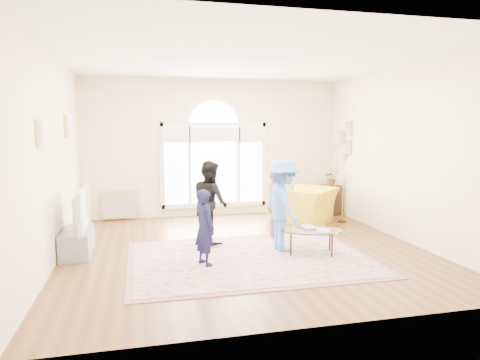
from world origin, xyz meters
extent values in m
plane|color=brown|center=(0.00, 0.00, 0.00)|extent=(6.00, 6.00, 0.00)
plane|color=#FAEBC2|center=(0.00, 3.00, 1.60)|extent=(6.00, 0.00, 6.00)
plane|color=#FAEBC2|center=(0.00, -3.00, 1.60)|extent=(6.00, 0.00, 6.00)
plane|color=#FAEBC2|center=(-3.00, 0.00, 1.60)|extent=(0.00, 6.00, 6.00)
plane|color=#FAEBC2|center=(3.00, 0.00, 1.60)|extent=(0.00, 6.00, 6.00)
plane|color=white|center=(0.00, 0.00, 3.20)|extent=(6.00, 6.00, 0.00)
cube|color=white|center=(0.00, 2.96, 0.25)|extent=(2.50, 0.08, 0.10)
cube|color=white|center=(0.00, 2.96, 2.15)|extent=(2.50, 0.08, 0.10)
cube|color=white|center=(-1.22, 2.96, 1.20)|extent=(0.10, 0.08, 2.00)
cube|color=white|center=(1.22, 2.96, 1.20)|extent=(0.10, 0.08, 2.00)
cube|color=#C6E2FF|center=(-0.90, 2.96, 1.20)|extent=(0.55, 0.02, 1.80)
cube|color=#C6E2FF|center=(0.90, 2.96, 1.20)|extent=(0.55, 0.02, 1.80)
cube|color=#C6E2FF|center=(0.00, 2.96, 1.20)|extent=(1.10, 0.02, 1.80)
cylinder|color=#C6E2FF|center=(0.00, 2.96, 2.10)|extent=(1.20, 0.02, 1.20)
cube|color=white|center=(-0.59, 2.95, 1.20)|extent=(0.07, 0.04, 1.80)
cube|color=white|center=(0.59, 2.95, 1.20)|extent=(0.07, 0.04, 1.80)
cube|color=white|center=(-0.90, 2.88, 1.92)|extent=(0.65, 0.12, 0.35)
cube|color=white|center=(0.00, 2.88, 1.92)|extent=(1.20, 0.12, 0.35)
cube|color=white|center=(0.90, 2.88, 1.92)|extent=(0.65, 0.12, 0.35)
cube|color=tan|center=(-2.98, 1.30, 2.10)|extent=(0.03, 0.34, 0.40)
cube|color=#ADA38E|center=(-2.96, 1.30, 2.10)|extent=(0.01, 0.28, 0.34)
cube|color=tan|center=(-2.98, -0.90, 2.00)|extent=(0.03, 0.30, 0.36)
cube|color=#ADA38E|center=(-2.96, -0.90, 2.00)|extent=(0.01, 0.24, 0.30)
cube|color=tan|center=(2.98, 2.05, 2.05)|extent=(0.03, 0.28, 0.34)
cube|color=#ADA38E|center=(2.96, 2.05, 2.05)|extent=(0.01, 0.22, 0.28)
cube|color=tan|center=(2.98, 2.05, 1.62)|extent=(0.03, 0.28, 0.34)
cube|color=#ADA38E|center=(2.96, 2.05, 1.62)|extent=(0.01, 0.22, 0.28)
cube|color=tan|center=(2.98, 2.40, 1.84)|extent=(0.03, 0.26, 0.32)
cube|color=#ADA38E|center=(2.96, 2.40, 1.84)|extent=(0.01, 0.20, 0.26)
cube|color=beige|center=(-0.04, -0.58, 0.01)|extent=(3.60, 2.60, 0.02)
cube|color=#9A6164|center=(-0.04, -0.58, 0.01)|extent=(3.80, 2.80, 0.01)
cube|color=gray|center=(-2.75, 0.30, 0.21)|extent=(0.45, 1.00, 0.42)
imported|color=black|center=(-2.75, 0.30, 0.76)|extent=(0.15, 1.17, 0.68)
cube|color=#68E3DC|center=(-2.66, 0.30, 0.76)|extent=(0.02, 0.96, 0.55)
ellipsoid|color=silver|center=(0.99, -0.56, 0.41)|extent=(1.19, 0.96, 0.02)
cylinder|color=black|center=(1.36, -0.49, 0.20)|extent=(0.03, 0.03, 0.40)
cylinder|color=black|center=(0.75, -0.27, 0.20)|extent=(0.03, 0.03, 0.40)
cylinder|color=black|center=(1.24, -0.84, 0.20)|extent=(0.03, 0.03, 0.40)
cylinder|color=black|center=(0.62, -0.62, 0.20)|extent=(0.03, 0.03, 0.40)
imported|color=#B2A58C|center=(0.88, -0.47, 0.43)|extent=(0.22, 0.29, 0.03)
imported|color=#B2A58C|center=(1.06, -0.66, 0.43)|extent=(0.33, 0.36, 0.02)
cylinder|color=#CF4009|center=(1.24, -0.55, 0.48)|extent=(0.07, 0.07, 0.12)
imported|color=yellow|center=(1.81, 1.62, 0.39)|extent=(1.59, 1.59, 0.78)
cube|color=black|center=(2.78, 2.46, 0.35)|extent=(0.40, 0.50, 0.70)
cylinder|color=black|center=(2.62, 1.56, 0.01)|extent=(0.20, 0.20, 0.02)
cylinder|color=gold|center=(2.62, 1.56, 0.68)|extent=(0.02, 0.02, 1.35)
cone|color=#CCB284|center=(2.62, 1.56, 1.40)|extent=(0.27, 0.27, 0.22)
cylinder|color=white|center=(2.70, 2.32, 0.35)|extent=(0.20, 0.20, 0.70)
imported|color=#33722D|center=(2.70, 2.32, 0.90)|extent=(0.43, 0.40, 0.39)
cube|color=tan|center=(-2.19, 2.90, 0.00)|extent=(0.80, 0.14, 0.62)
imported|color=#13153B|center=(-0.79, -0.74, 0.59)|extent=(0.43, 0.50, 1.15)
imported|color=black|center=(-0.51, 0.47, 0.76)|extent=(0.73, 0.84, 1.48)
imported|color=#C6889F|center=(0.71, 0.47, 0.67)|extent=(0.43, 0.80, 1.30)
imported|color=#5893E4|center=(0.61, -0.27, 0.79)|extent=(0.65, 1.04, 1.55)
camera|label=1|loc=(-1.71, -6.96, 2.08)|focal=32.00mm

